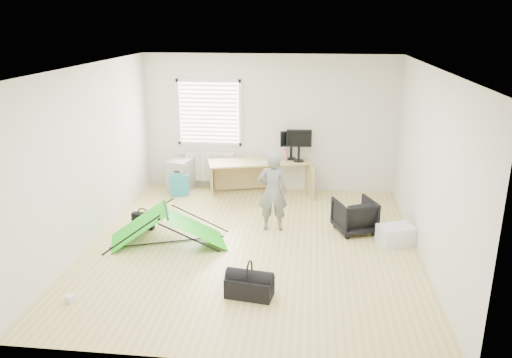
# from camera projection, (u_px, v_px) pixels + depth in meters

# --- Properties ---
(ground) EXTENTS (5.50, 5.50, 0.00)m
(ground) POSITION_uv_depth(u_px,v_px,m) (253.00, 245.00, 7.69)
(ground) COLOR tan
(ground) RESTS_ON ground
(back_wall) EXTENTS (5.00, 0.02, 2.70)m
(back_wall) POSITION_uv_depth(u_px,v_px,m) (269.00, 124.00, 9.87)
(back_wall) COLOR silver
(back_wall) RESTS_ON ground
(window) EXTENTS (1.20, 0.06, 1.20)m
(window) POSITION_uv_depth(u_px,v_px,m) (209.00, 113.00, 9.90)
(window) COLOR silver
(window) RESTS_ON back_wall
(radiator) EXTENTS (1.00, 0.12, 0.60)m
(radiator) POSITION_uv_depth(u_px,v_px,m) (210.00, 166.00, 10.20)
(radiator) COLOR silver
(radiator) RESTS_ON back_wall
(desk) EXTENTS (2.09, 1.16, 0.68)m
(desk) POSITION_uv_depth(u_px,v_px,m) (260.00, 177.00, 9.85)
(desk) COLOR tan
(desk) RESTS_ON ground
(filing_cabinet) EXTENTS (0.52, 0.63, 0.65)m
(filing_cabinet) POSITION_uv_depth(u_px,v_px,m) (181.00, 175.00, 10.07)
(filing_cabinet) COLOR #A2A5A7
(filing_cabinet) RESTS_ON ground
(monitor_left) EXTENTS (0.45, 0.23, 0.42)m
(monitor_left) POSITION_uv_depth(u_px,v_px,m) (291.00, 149.00, 9.81)
(monitor_left) COLOR black
(monitor_left) RESTS_ON desk
(monitor_right) EXTENTS (0.49, 0.13, 0.46)m
(monitor_right) POSITION_uv_depth(u_px,v_px,m) (299.00, 150.00, 9.66)
(monitor_right) COLOR black
(monitor_right) RESTS_ON desk
(keyboard) EXTENTS (0.44, 0.26, 0.02)m
(keyboard) POSITION_uv_depth(u_px,v_px,m) (273.00, 162.00, 9.61)
(keyboard) COLOR beige
(keyboard) RESTS_ON desk
(thermos) EXTENTS (0.08, 0.08, 0.22)m
(thermos) POSITION_uv_depth(u_px,v_px,m) (286.00, 155.00, 9.75)
(thermos) COLOR #B26369
(thermos) RESTS_ON desk
(office_chair) EXTENTS (0.78, 0.79, 0.56)m
(office_chair) POSITION_uv_depth(u_px,v_px,m) (354.00, 216.00, 8.11)
(office_chair) COLOR black
(office_chair) RESTS_ON ground
(person) EXTENTS (0.50, 0.35, 1.32)m
(person) POSITION_uv_depth(u_px,v_px,m) (273.00, 192.00, 8.08)
(person) COLOR slate
(person) RESTS_ON ground
(kite) EXTENTS (1.94, 1.35, 0.55)m
(kite) POSITION_uv_depth(u_px,v_px,m) (167.00, 227.00, 7.69)
(kite) COLOR #14B811
(kite) RESTS_ON ground
(storage_crate) EXTENTS (0.62, 0.53, 0.29)m
(storage_crate) POSITION_uv_depth(u_px,v_px,m) (396.00, 235.00, 7.72)
(storage_crate) COLOR white
(storage_crate) RESTS_ON ground
(tote_bag) EXTENTS (0.38, 0.26, 0.42)m
(tote_bag) POSITION_uv_depth(u_px,v_px,m) (179.00, 185.00, 9.80)
(tote_bag) COLOR teal
(tote_bag) RESTS_ON ground
(laptop_bag) EXTENTS (0.38, 0.15, 0.27)m
(laptop_bag) POSITION_uv_depth(u_px,v_px,m) (143.00, 221.00, 8.27)
(laptop_bag) COLOR black
(laptop_bag) RESTS_ON ground
(white_box) EXTENTS (0.12, 0.12, 0.09)m
(white_box) POSITION_uv_depth(u_px,v_px,m) (70.00, 299.00, 6.15)
(white_box) COLOR silver
(white_box) RESTS_ON ground
(duffel_bag) EXTENTS (0.62, 0.38, 0.26)m
(duffel_bag) POSITION_uv_depth(u_px,v_px,m) (249.00, 287.00, 6.25)
(duffel_bag) COLOR black
(duffel_bag) RESTS_ON ground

